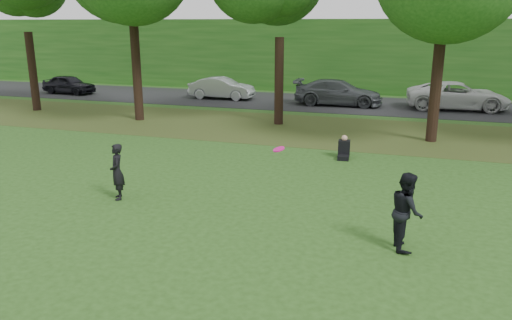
{
  "coord_description": "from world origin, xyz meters",
  "views": [
    {
      "loc": [
        3.18,
        -9.17,
        4.78
      ],
      "look_at": [
        -0.63,
        2.81,
        1.3
      ],
      "focal_mm": 35.0,
      "sensor_mm": 36.0,
      "label": 1
    }
  ],
  "objects": [
    {
      "name": "far_hedge",
      "position": [
        0.0,
        27.0,
        2.5
      ],
      "size": [
        70.0,
        3.0,
        5.0
      ],
      "primitive_type": "cube",
      "color": "#1C4E16",
      "rests_on": "ground"
    },
    {
      "name": "seated_person",
      "position": [
        0.91,
        8.55,
        0.31
      ],
      "size": [
        0.47,
        0.76,
        0.83
      ],
      "rotation": [
        0.0,
        0.0,
        0.09
      ],
      "color": "black",
      "rests_on": "ground"
    },
    {
      "name": "frisbee",
      "position": [
        0.37,
        1.37,
        2.02
      ],
      "size": [
        0.34,
        0.35,
        0.13
      ],
      "color": "#DD1285",
      "rests_on": "ground"
    },
    {
      "name": "player_left",
      "position": [
        -4.49,
        2.25,
        0.79
      ],
      "size": [
        0.63,
        0.69,
        1.58
      ],
      "primitive_type": "imported",
      "rotation": [
        0.0,
        0.0,
        -0.98
      ],
      "color": "black",
      "rests_on": "ground"
    },
    {
      "name": "leaf_litter",
      "position": [
        0.0,
        13.0,
        0.01
      ],
      "size": [
        60.0,
        7.0,
        0.01
      ],
      "primitive_type": "cube",
      "color": "#453D18",
      "rests_on": "ground"
    },
    {
      "name": "player_right",
      "position": [
        3.23,
        1.38,
        0.86
      ],
      "size": [
        0.82,
        0.96,
        1.72
      ],
      "primitive_type": "imported",
      "rotation": [
        0.0,
        0.0,
        1.79
      ],
      "color": "black",
      "rests_on": "ground"
    },
    {
      "name": "ground",
      "position": [
        0.0,
        0.0,
        0.0
      ],
      "size": [
        120.0,
        120.0,
        0.0
      ],
      "primitive_type": "plane",
      "color": "#254816",
      "rests_on": "ground"
    },
    {
      "name": "street",
      "position": [
        0.0,
        21.0,
        0.01
      ],
      "size": [
        70.0,
        7.0,
        0.02
      ],
      "primitive_type": "cube",
      "color": "black",
      "rests_on": "ground"
    },
    {
      "name": "parked_cars",
      "position": [
        0.9,
        20.38,
        0.75
      ],
      "size": [
        38.47,
        4.02,
        1.54
      ],
      "color": "black",
      "rests_on": "street"
    }
  ]
}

